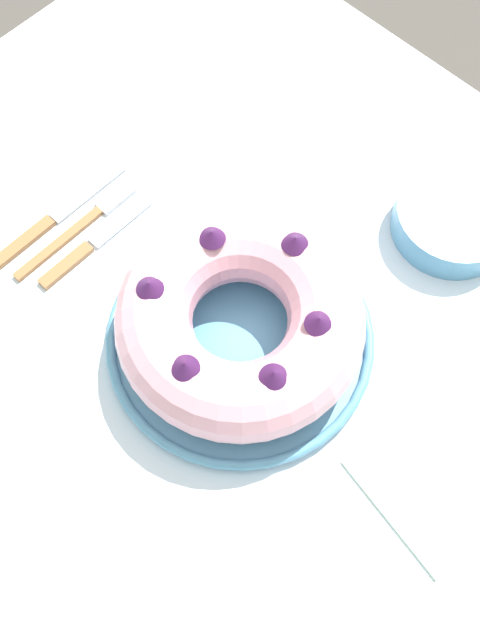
{
  "coord_description": "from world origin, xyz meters",
  "views": [
    {
      "loc": [
        0.23,
        -0.26,
        1.59
      ],
      "look_at": [
        -0.01,
        -0.01,
        0.83
      ],
      "focal_mm": 42.0,
      "sensor_mm": 36.0,
      "label": 1
    }
  ],
  "objects_px": {
    "bundt_cake": "(240,320)",
    "cake_knife": "(88,247)",
    "serving_knife": "(49,222)",
    "napkin": "(425,489)",
    "fork": "(84,223)",
    "side_bowl": "(454,219)",
    "serving_dish": "(240,338)"
  },
  "relations": [
    {
      "from": "cake_knife",
      "to": "napkin",
      "type": "distance_m",
      "value": 0.5
    },
    {
      "from": "serving_dish",
      "to": "napkin",
      "type": "relative_size",
      "value": 2.05
    },
    {
      "from": "fork",
      "to": "cake_knife",
      "type": "xyz_separation_m",
      "value": [
        0.03,
        -0.02,
        0.0
      ]
    },
    {
      "from": "bundt_cake",
      "to": "fork",
      "type": "height_order",
      "value": "bundt_cake"
    },
    {
      "from": "serving_knife",
      "to": "side_bowl",
      "type": "height_order",
      "value": "side_bowl"
    },
    {
      "from": "serving_dish",
      "to": "bundt_cake",
      "type": "height_order",
      "value": "bundt_cake"
    },
    {
      "from": "bundt_cake",
      "to": "side_bowl",
      "type": "relative_size",
      "value": 1.86
    },
    {
      "from": "side_bowl",
      "to": "serving_knife",
      "type": "bearing_deg",
      "value": -136.83
    },
    {
      "from": "bundt_cake",
      "to": "cake_knife",
      "type": "height_order",
      "value": "bundt_cake"
    },
    {
      "from": "serving_dish",
      "to": "napkin",
      "type": "xyz_separation_m",
      "value": [
        0.27,
        0.01,
        -0.01
      ]
    },
    {
      "from": "serving_knife",
      "to": "bundt_cake",
      "type": "bearing_deg",
      "value": 9.19
    },
    {
      "from": "serving_dish",
      "to": "fork",
      "type": "relative_size",
      "value": 1.65
    },
    {
      "from": "cake_knife",
      "to": "side_bowl",
      "type": "relative_size",
      "value": 1.15
    },
    {
      "from": "bundt_cake",
      "to": "cake_knife",
      "type": "xyz_separation_m",
      "value": [
        -0.23,
        -0.04,
        -0.06
      ]
    },
    {
      "from": "serving_dish",
      "to": "cake_knife",
      "type": "xyz_separation_m",
      "value": [
        -0.23,
        -0.04,
        -0.01
      ]
    },
    {
      "from": "cake_knife",
      "to": "napkin",
      "type": "relative_size",
      "value": 1.12
    },
    {
      "from": "napkin",
      "to": "fork",
      "type": "bearing_deg",
      "value": -176.06
    },
    {
      "from": "fork",
      "to": "serving_knife",
      "type": "distance_m",
      "value": 0.05
    },
    {
      "from": "serving_knife",
      "to": "fork",
      "type": "bearing_deg",
      "value": 40.81
    },
    {
      "from": "serving_knife",
      "to": "napkin",
      "type": "bearing_deg",
      "value": 5.91
    },
    {
      "from": "bundt_cake",
      "to": "serving_knife",
      "type": "height_order",
      "value": "bundt_cake"
    },
    {
      "from": "fork",
      "to": "serving_knife",
      "type": "relative_size",
      "value": 0.9
    },
    {
      "from": "serving_dish",
      "to": "bundt_cake",
      "type": "bearing_deg",
      "value": -104.71
    },
    {
      "from": "bundt_cake",
      "to": "serving_knife",
      "type": "relative_size",
      "value": 1.32
    },
    {
      "from": "side_bowl",
      "to": "napkin",
      "type": "distance_m",
      "value": 0.34
    },
    {
      "from": "cake_knife",
      "to": "napkin",
      "type": "height_order",
      "value": "cake_knife"
    },
    {
      "from": "serving_dish",
      "to": "serving_knife",
      "type": "xyz_separation_m",
      "value": [
        -0.29,
        -0.05,
        -0.01
      ]
    },
    {
      "from": "serving_dish",
      "to": "serving_knife",
      "type": "distance_m",
      "value": 0.3
    },
    {
      "from": "napkin",
      "to": "serving_knife",
      "type": "bearing_deg",
      "value": -173.27
    },
    {
      "from": "bundt_cake",
      "to": "napkin",
      "type": "bearing_deg",
      "value": 3.13
    },
    {
      "from": "napkin",
      "to": "side_bowl",
      "type": "bearing_deg",
      "value": 122.96
    },
    {
      "from": "fork",
      "to": "bundt_cake",
      "type": "bearing_deg",
      "value": 8.71
    }
  ]
}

